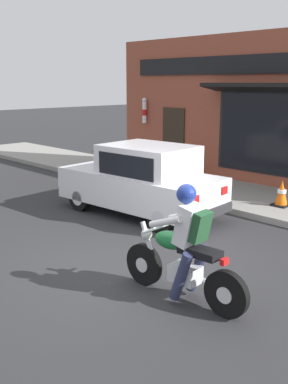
{
  "coord_description": "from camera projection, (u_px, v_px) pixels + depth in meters",
  "views": [
    {
      "loc": [
        -4.55,
        -4.92,
        2.88
      ],
      "look_at": [
        0.98,
        0.7,
        0.95
      ],
      "focal_mm": 42.0,
      "sensor_mm": 36.0,
      "label": 1
    }
  ],
  "objects": [
    {
      "name": "traffic_cone",
      "position": [
        282.0,
        193.0,
        10.17
      ],
      "size": [
        0.36,
        0.36,
        0.6
      ],
      "color": "black",
      "rests_on": "sidewalk_curb"
    },
    {
      "name": "ground_plane",
      "position": [
        131.0,
        267.0,
        7.19
      ],
      "size": [
        80.0,
        80.0,
        0.0
      ],
      "primitive_type": "plane",
      "color": "#2B2B2D"
    },
    {
      "name": "motorcycle_with_rider",
      "position": [
        184.0,
        253.0,
        5.96
      ],
      "size": [
        0.57,
        2.02,
        1.62
      ],
      "color": "black",
      "rests_on": "ground"
    },
    {
      "name": "storefront_building",
      "position": [
        255.0,
        111.0,
        12.37
      ],
      "size": [
        1.25,
        9.92,
        4.2
      ],
      "color": "brown",
      "rests_on": "ground"
    },
    {
      "name": "car_hatchback",
      "position": [
        142.0,
        181.0,
        9.91
      ],
      "size": [
        1.9,
        3.89,
        1.57
      ],
      "color": "black",
      "rests_on": "ground"
    },
    {
      "name": "fire_hydrant",
      "position": [
        189.0,
        163.0,
        13.18
      ],
      "size": [
        0.36,
        0.24,
        0.88
      ],
      "color": "red",
      "rests_on": "sidewalk_curb"
    },
    {
      "name": "sidewalk_curb",
      "position": [
        186.0,
        185.0,
        12.59
      ],
      "size": [
        2.6,
        22.0,
        0.14
      ],
      "primitive_type": "cube",
      "color": "gray",
      "rests_on": "ground"
    }
  ]
}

